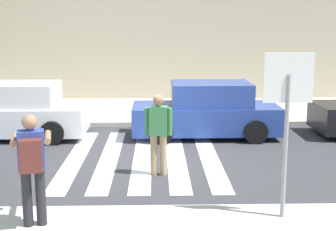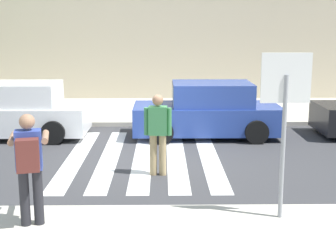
# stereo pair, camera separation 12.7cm
# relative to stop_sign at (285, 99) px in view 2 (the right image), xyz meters

# --- Properties ---
(ground_plane) EXTENTS (120.00, 120.00, 0.00)m
(ground_plane) POSITION_rel_stop_sign_xyz_m (-2.33, 3.71, -2.03)
(ground_plane) COLOR #38383A
(sidewalk_far) EXTENTS (60.00, 4.80, 0.14)m
(sidewalk_far) POSITION_rel_stop_sign_xyz_m (-2.33, 9.71, -1.96)
(sidewalk_far) COLOR beige
(sidewalk_far) RESTS_ON ground
(building_facade_far) EXTENTS (56.00, 4.00, 7.32)m
(building_facade_far) POSITION_rel_stop_sign_xyz_m (-2.33, 14.11, 1.63)
(building_facade_far) COLOR beige
(building_facade_far) RESTS_ON ground
(crosswalk_stripe_0) EXTENTS (0.44, 5.20, 0.01)m
(crosswalk_stripe_0) POSITION_rel_stop_sign_xyz_m (-3.93, 3.91, -2.03)
(crosswalk_stripe_0) COLOR silver
(crosswalk_stripe_0) RESTS_ON ground
(crosswalk_stripe_1) EXTENTS (0.44, 5.20, 0.01)m
(crosswalk_stripe_1) POSITION_rel_stop_sign_xyz_m (-3.13, 3.91, -2.03)
(crosswalk_stripe_1) COLOR silver
(crosswalk_stripe_1) RESTS_ON ground
(crosswalk_stripe_2) EXTENTS (0.44, 5.20, 0.01)m
(crosswalk_stripe_2) POSITION_rel_stop_sign_xyz_m (-2.33, 3.91, -2.03)
(crosswalk_stripe_2) COLOR silver
(crosswalk_stripe_2) RESTS_ON ground
(crosswalk_stripe_3) EXTENTS (0.44, 5.20, 0.01)m
(crosswalk_stripe_3) POSITION_rel_stop_sign_xyz_m (-1.53, 3.91, -2.03)
(crosswalk_stripe_3) COLOR silver
(crosswalk_stripe_3) RESTS_ON ground
(crosswalk_stripe_4) EXTENTS (0.44, 5.20, 0.01)m
(crosswalk_stripe_4) POSITION_rel_stop_sign_xyz_m (-0.73, 3.91, -2.03)
(crosswalk_stripe_4) COLOR silver
(crosswalk_stripe_4) RESTS_ON ground
(stop_sign) EXTENTS (0.76, 0.08, 2.60)m
(stop_sign) POSITION_rel_stop_sign_xyz_m (0.00, 0.00, 0.00)
(stop_sign) COLOR gray
(stop_sign) RESTS_ON sidewalk_near
(photographer_with_backpack) EXTENTS (0.69, 0.92, 1.72)m
(photographer_with_backpack) POSITION_rel_stop_sign_xyz_m (-3.85, -0.27, -0.87)
(photographer_with_backpack) COLOR #232328
(photographer_with_backpack) RESTS_ON sidewalk_near
(pedestrian_crossing) EXTENTS (0.58, 0.27, 1.72)m
(pedestrian_crossing) POSITION_rel_stop_sign_xyz_m (-1.96, 2.55, -1.06)
(pedestrian_crossing) COLOR tan
(pedestrian_crossing) RESTS_ON ground
(parked_car_white) EXTENTS (4.10, 1.92, 1.55)m
(parked_car_white) POSITION_rel_stop_sign_xyz_m (-6.00, 6.01, -1.31)
(parked_car_white) COLOR white
(parked_car_white) RESTS_ON ground
(parked_car_blue) EXTENTS (4.10, 1.92, 1.55)m
(parked_car_blue) POSITION_rel_stop_sign_xyz_m (-0.57, 6.01, -1.31)
(parked_car_blue) COLOR #284293
(parked_car_blue) RESTS_ON ground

